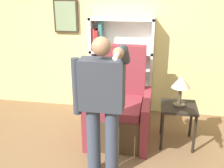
% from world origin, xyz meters
% --- Properties ---
extents(wall_back, '(8.00, 0.11, 2.80)m').
position_xyz_m(wall_back, '(-0.01, 2.03, 1.40)').
color(wall_back, '#DBCC84').
rests_on(wall_back, ground_plane).
extents(bookcase, '(1.02, 0.28, 1.61)m').
position_xyz_m(bookcase, '(-0.04, 1.87, 0.78)').
color(bookcase, white).
rests_on(bookcase, ground_plane).
extents(armchair, '(0.84, 0.90, 1.28)m').
position_xyz_m(armchair, '(0.16, 1.08, 0.39)').
color(armchair, '#4C3823').
rests_on(armchair, ground_plane).
extents(person_standing, '(0.61, 0.78, 1.59)m').
position_xyz_m(person_standing, '(0.09, 0.19, 0.91)').
color(person_standing, '#384256').
rests_on(person_standing, ground_plane).
extents(side_table, '(0.47, 0.47, 0.57)m').
position_xyz_m(side_table, '(0.95, 1.02, 0.47)').
color(side_table, black).
rests_on(side_table, ground_plane).
extents(table_lamp, '(0.25, 0.25, 0.42)m').
position_xyz_m(table_lamp, '(0.95, 1.02, 0.88)').
color(table_lamp, '#4C4233').
rests_on(table_lamp, side_table).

